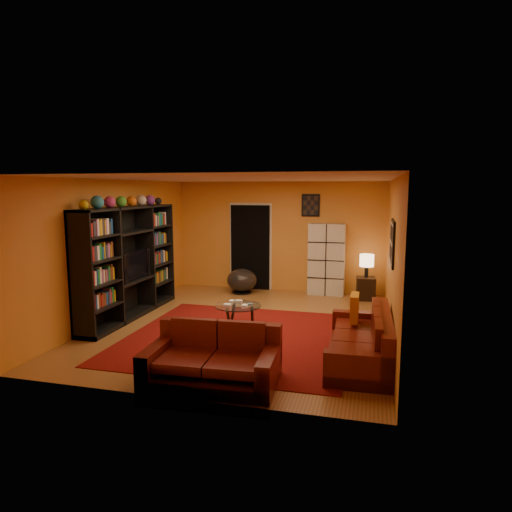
% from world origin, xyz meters
% --- Properties ---
extents(floor, '(6.00, 6.00, 0.00)m').
position_xyz_m(floor, '(0.00, 0.00, 0.00)').
color(floor, brown).
rests_on(floor, ground).
extents(ceiling, '(6.00, 6.00, 0.00)m').
position_xyz_m(ceiling, '(0.00, 0.00, 2.60)').
color(ceiling, white).
rests_on(ceiling, wall_back).
extents(wall_back, '(6.00, 0.00, 6.00)m').
position_xyz_m(wall_back, '(0.00, 3.00, 1.30)').
color(wall_back, orange).
rests_on(wall_back, floor).
extents(wall_front, '(6.00, 0.00, 6.00)m').
position_xyz_m(wall_front, '(0.00, -3.00, 1.30)').
color(wall_front, orange).
rests_on(wall_front, floor).
extents(wall_left, '(0.00, 6.00, 6.00)m').
position_xyz_m(wall_left, '(-2.50, 0.00, 1.30)').
color(wall_left, orange).
rests_on(wall_left, floor).
extents(wall_right, '(0.00, 6.00, 6.00)m').
position_xyz_m(wall_right, '(2.50, 0.00, 1.30)').
color(wall_right, orange).
rests_on(wall_right, floor).
extents(rug, '(3.60, 3.60, 0.01)m').
position_xyz_m(rug, '(0.10, -0.70, 0.01)').
color(rug, '#5A0B0A').
rests_on(rug, floor).
extents(doorway, '(0.95, 0.10, 2.04)m').
position_xyz_m(doorway, '(-0.70, 2.96, 1.02)').
color(doorway, black).
rests_on(doorway, floor).
extents(wall_art_right, '(0.03, 1.00, 0.70)m').
position_xyz_m(wall_art_right, '(2.48, -0.30, 1.60)').
color(wall_art_right, black).
rests_on(wall_art_right, wall_right).
extents(wall_art_back, '(0.42, 0.03, 0.52)m').
position_xyz_m(wall_art_back, '(0.75, 2.98, 2.05)').
color(wall_art_back, black).
rests_on(wall_art_back, wall_back).
extents(entertainment_unit, '(0.45, 3.00, 2.10)m').
position_xyz_m(entertainment_unit, '(-2.27, 0.00, 1.05)').
color(entertainment_unit, black).
rests_on(entertainment_unit, floor).
extents(tv, '(0.97, 0.13, 0.56)m').
position_xyz_m(tv, '(-2.23, 0.02, 1.00)').
color(tv, black).
rests_on(tv, entertainment_unit).
extents(sofa, '(0.92, 2.12, 0.85)m').
position_xyz_m(sofa, '(2.14, -1.25, 0.29)').
color(sofa, '#4D0F0A').
rests_on(sofa, rug).
extents(loveseat, '(1.69, 1.07, 0.85)m').
position_xyz_m(loveseat, '(0.28, -2.41, 0.28)').
color(loveseat, '#4D0F0A').
rests_on(loveseat, rug).
extents(throw_pillow, '(0.12, 0.42, 0.42)m').
position_xyz_m(throw_pillow, '(1.95, -0.72, 0.63)').
color(throw_pillow, orange).
rests_on(throw_pillow, sofa).
extents(coffee_table, '(0.81, 0.81, 0.41)m').
position_xyz_m(coffee_table, '(-0.06, -0.21, 0.37)').
color(coffee_table, silver).
rests_on(coffee_table, floor).
extents(storage_cabinet, '(0.83, 0.38, 1.64)m').
position_xyz_m(storage_cabinet, '(1.16, 2.80, 0.82)').
color(storage_cabinet, beige).
rests_on(storage_cabinet, floor).
extents(bowl_chair, '(0.70, 0.70, 0.57)m').
position_xyz_m(bowl_chair, '(-0.76, 2.41, 0.31)').
color(bowl_chair, black).
rests_on(bowl_chair, floor).
extents(side_table, '(0.44, 0.44, 0.50)m').
position_xyz_m(side_table, '(2.07, 2.50, 0.25)').
color(side_table, black).
rests_on(side_table, floor).
extents(table_lamp, '(0.31, 0.31, 0.51)m').
position_xyz_m(table_lamp, '(2.07, 2.50, 0.86)').
color(table_lamp, black).
rests_on(table_lamp, side_table).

